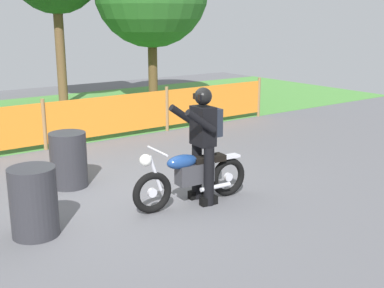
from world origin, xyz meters
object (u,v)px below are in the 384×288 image
Objects in this scene: oil_drum at (69,160)px; spare_drum at (34,202)px; rider_lead at (203,139)px; motorcycle_lead at (191,176)px.

oil_drum and spare_drum have the same top height.
rider_lead is 2.47m from spare_drum.
oil_drum is (-1.33, 1.79, -0.51)m from rider_lead.
rider_lead is 1.92× the size of oil_drum.
oil_drum is at bearing -53.60° from motorcycle_lead.
rider_lead reaches higher than oil_drum.
oil_drum is 1.00× the size of spare_drum.
motorcycle_lead is at bearing 0.51° from rider_lead.
motorcycle_lead is 2.14× the size of oil_drum.
motorcycle_lead is at bearing -7.27° from spare_drum.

